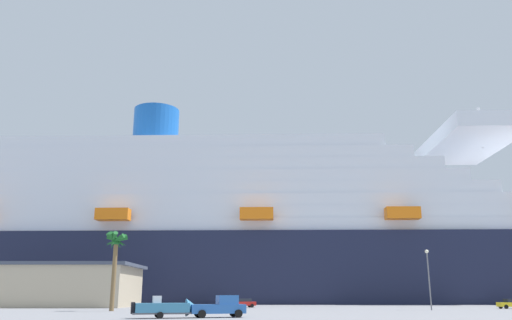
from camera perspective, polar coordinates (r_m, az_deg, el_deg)
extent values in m
plane|color=gray|center=(104.82, -4.43, -15.98)|extent=(600.00, 600.00, 0.00)
cube|color=#191E38|center=(140.51, 0.28, -12.20)|extent=(201.38, 59.11, 17.22)
cube|color=white|center=(141.33, 0.28, -8.07)|extent=(177.38, 53.45, 3.15)
cube|color=white|center=(141.88, -1.34, -6.81)|extent=(166.70, 51.26, 3.15)
cube|color=white|center=(142.61, -2.93, -5.55)|extent=(156.26, 49.55, 3.15)
cube|color=white|center=(143.52, -4.50, -4.31)|extent=(147.29, 47.64, 3.15)
cube|color=white|center=(144.59, -6.04, -3.08)|extent=(141.13, 46.53, 3.15)
cube|color=white|center=(145.84, -7.56, -1.86)|extent=(136.86, 45.37, 3.15)
cube|color=white|center=(147.25, -9.04, -0.67)|extent=(130.04, 44.11, 3.15)
cube|color=white|center=(148.82, -10.50, 0.50)|extent=(123.85, 42.71, 3.15)
cube|color=white|center=(156.97, 22.57, 1.96)|extent=(24.37, 41.76, 4.00)
cylinder|color=#1959B2|center=(151.40, -11.10, 3.29)|extent=(14.43, 14.43, 12.14)
cylinder|color=silver|center=(159.55, 23.76, 3.33)|extent=(0.80, 0.80, 12.00)
cube|color=orange|center=(128.73, -15.67, -5.87)|extent=(8.32, 4.12, 2.80)
cube|color=orange|center=(123.03, 0.07, -6.03)|extent=(8.32, 4.12, 2.80)
cube|color=orange|center=(126.95, 16.03, -5.73)|extent=(8.32, 4.12, 2.80)
cube|color=#B7A88C|center=(110.30, -25.26, -12.69)|extent=(45.85, 22.24, 7.34)
cube|color=#3F4759|center=(110.42, -25.03, -10.64)|extent=(47.69, 23.13, 0.60)
cube|color=#2659A5|center=(54.43, -4.33, -16.23)|extent=(5.89, 3.12, 0.90)
cube|color=#2659A5|center=(54.65, -3.24, -15.30)|extent=(2.35, 2.22, 0.90)
cube|color=#26333F|center=(54.81, -2.54, -15.40)|extent=(0.45, 1.66, 0.63)
cylinder|color=black|center=(55.88, -2.53, -16.68)|extent=(0.84, 0.44, 0.80)
cylinder|color=black|center=(53.95, -1.97, -16.76)|extent=(0.84, 0.44, 0.80)
cylinder|color=black|center=(55.05, -6.48, -16.63)|extent=(0.84, 0.44, 0.80)
cylinder|color=black|center=(53.09, -6.06, -16.72)|extent=(0.84, 0.44, 0.80)
cube|color=#595960|center=(53.46, -10.48, -16.47)|extent=(6.00, 2.92, 0.16)
cube|color=#595960|center=(53.98, -6.74, -16.59)|extent=(1.87, 0.51, 0.10)
cylinder|color=black|center=(54.40, -10.90, -16.58)|extent=(0.67, 0.35, 0.64)
cylinder|color=black|center=(52.46, -10.65, -16.67)|extent=(0.67, 0.35, 0.64)
cube|color=teal|center=(53.45, -10.45, -15.91)|extent=(5.53, 3.00, 0.90)
cone|color=teal|center=(53.90, -7.14, -16.02)|extent=(1.54, 1.97, 1.76)
cube|color=silver|center=(53.37, -10.99, -15.02)|extent=(0.99, 1.14, 0.70)
cube|color=black|center=(53.17, -13.58, -15.75)|extent=(0.46, 0.56, 1.10)
cylinder|color=brown|center=(78.25, -15.58, -12.33)|extent=(0.64, 0.64, 9.79)
cone|color=#195923|center=(78.54, -15.04, -8.72)|extent=(0.95, 3.25, 1.88)
cone|color=#195923|center=(78.80, -15.09, -8.73)|extent=(2.64, 2.68, 2.30)
cone|color=#195923|center=(78.96, -15.24, -8.73)|extent=(3.24, 1.18, 2.00)
cone|color=#195923|center=(78.92, -15.48, -8.71)|extent=(2.63, 2.42, 2.59)
cone|color=#195923|center=(78.75, -15.60, -8.69)|extent=(1.41, 2.94, 2.62)
cone|color=#195923|center=(78.50, -15.62, -8.68)|extent=(1.71, 2.89, 2.65)
cone|color=#195923|center=(78.24, -15.49, -8.67)|extent=(3.20, 1.85, 2.02)
cone|color=#195923|center=(78.18, -15.30, -8.67)|extent=(3.30, 1.52, 1.78)
cone|color=#195923|center=(78.27, -15.14, -8.69)|extent=(2.58, 2.81, 2.17)
sphere|color=#195923|center=(78.57, -15.34, -8.77)|extent=(1.10, 1.10, 1.10)
cylinder|color=slate|center=(83.82, 18.76, -12.69)|extent=(0.20, 0.20, 8.44)
sphere|color=#F9F2CC|center=(84.05, 18.51, -9.65)|extent=(0.56, 0.56, 0.56)
cube|color=yellow|center=(97.56, 26.62, -14.21)|extent=(4.42, 1.90, 0.70)
cube|color=#1E232D|center=(97.65, 26.69, -13.84)|extent=(2.49, 1.67, 0.55)
cylinder|color=black|center=(96.09, 26.14, -14.49)|extent=(0.67, 0.24, 0.66)
cylinder|color=black|center=(97.65, 25.63, -14.53)|extent=(0.67, 0.24, 0.66)
cube|color=red|center=(96.22, -1.51, -15.72)|extent=(4.93, 2.64, 0.70)
cube|color=#1E232D|center=(96.26, -1.37, -15.35)|extent=(2.87, 2.11, 0.55)
cylinder|color=black|center=(94.96, -2.32, -15.94)|extent=(0.69, 0.33, 0.66)
cylinder|color=black|center=(96.80, -2.57, -15.92)|extent=(0.69, 0.33, 0.66)
cylinder|color=black|center=(95.67, -0.44, -15.94)|extent=(0.69, 0.33, 0.66)
cylinder|color=black|center=(97.50, -0.72, -15.92)|extent=(0.69, 0.33, 0.66)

